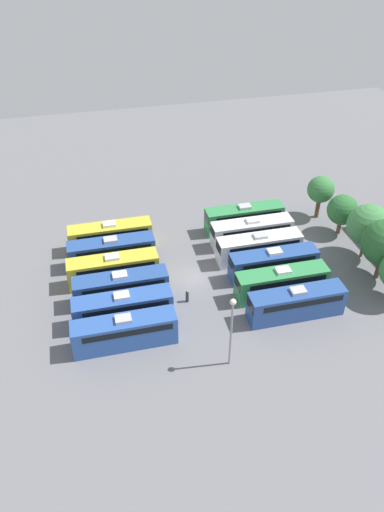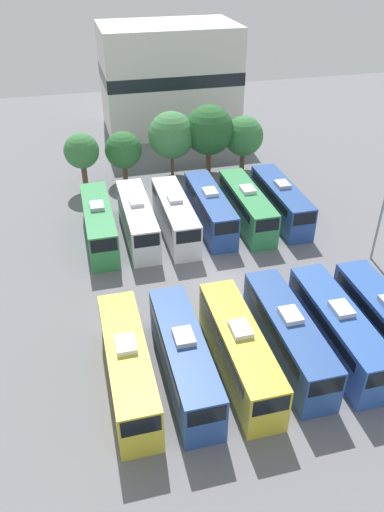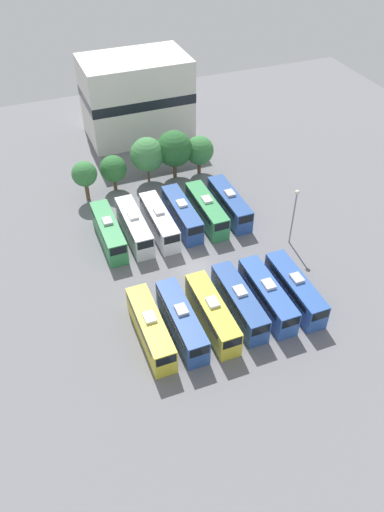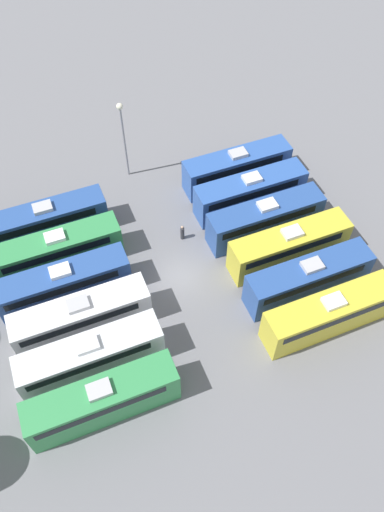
% 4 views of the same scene
% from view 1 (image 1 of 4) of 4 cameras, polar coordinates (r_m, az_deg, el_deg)
% --- Properties ---
extents(ground_plane, '(115.84, 115.84, 0.00)m').
position_cam_1_polar(ground_plane, '(59.58, 0.19, -2.53)').
color(ground_plane, slate).
extents(bus_0, '(2.47, 10.51, 3.69)m').
position_cam_1_polar(bus_0, '(64.44, -9.27, 2.37)').
color(bus_0, gold).
rests_on(bus_0, ground_plane).
extents(bus_1, '(2.47, 10.51, 3.69)m').
position_cam_1_polar(bus_1, '(61.58, -9.13, 0.57)').
color(bus_1, '#284C93').
rests_on(bus_1, ground_plane).
extents(bus_2, '(2.47, 10.51, 3.69)m').
position_cam_1_polar(bus_2, '(58.74, -8.95, -1.43)').
color(bus_2, gold).
rests_on(bus_2, ground_plane).
extents(bus_3, '(2.47, 10.51, 3.69)m').
position_cam_1_polar(bus_3, '(56.03, -8.08, -3.51)').
color(bus_3, '#284C93').
rests_on(bus_3, ground_plane).
extents(bus_4, '(2.47, 10.51, 3.69)m').
position_cam_1_polar(bus_4, '(53.43, -7.86, -5.87)').
color(bus_4, '#2D56A8').
rests_on(bus_4, ground_plane).
extents(bus_5, '(2.47, 10.51, 3.69)m').
position_cam_1_polar(bus_5, '(50.90, -7.68, -8.50)').
color(bus_5, '#2D56A8').
rests_on(bus_5, ground_plane).
extents(bus_6, '(2.47, 10.51, 3.69)m').
position_cam_1_polar(bus_6, '(67.53, 5.99, 4.42)').
color(bus_6, '#338C4C').
rests_on(bus_6, ground_plane).
extents(bus_7, '(2.47, 10.51, 3.69)m').
position_cam_1_polar(bus_7, '(64.77, 6.85, 2.81)').
color(bus_7, silver).
rests_on(bus_7, ground_plane).
extents(bus_8, '(2.47, 10.51, 3.69)m').
position_cam_1_polar(bus_8, '(62.06, 7.70, 1.04)').
color(bus_8, silver).
rests_on(bus_8, ground_plane).
extents(bus_9, '(2.47, 10.51, 3.69)m').
position_cam_1_polar(bus_9, '(59.67, 9.31, -0.78)').
color(bus_9, '#284C93').
rests_on(bus_9, ground_plane).
extents(bus_10, '(2.47, 10.51, 3.69)m').
position_cam_1_polar(bus_10, '(57.03, 10.22, -2.94)').
color(bus_10, '#338C4C').
rests_on(bus_10, ground_plane).
extents(bus_11, '(2.47, 10.51, 3.69)m').
position_cam_1_polar(bus_11, '(54.69, 11.85, -5.22)').
color(bus_11, '#284C93').
rests_on(bus_11, ground_plane).
extents(worker_person, '(0.36, 0.36, 1.62)m').
position_cam_1_polar(worker_person, '(55.93, -0.55, -4.63)').
color(worker_person, '#333338').
rests_on(worker_person, ground_plane).
extents(light_pole, '(0.60, 0.60, 8.33)m').
position_cam_1_polar(light_pole, '(46.13, 4.57, -7.51)').
color(light_pole, gray).
rests_on(light_pole, ground_plane).
extents(tree_0, '(3.69, 3.69, 6.25)m').
position_cam_1_polar(tree_0, '(70.74, 14.50, 7.35)').
color(tree_0, brown).
rests_on(tree_0, ground_plane).
extents(tree_1, '(4.03, 4.03, 5.66)m').
position_cam_1_polar(tree_1, '(68.24, 16.82, 5.06)').
color(tree_1, brown).
rests_on(tree_1, ground_plane).
extents(tree_2, '(5.18, 5.18, 7.28)m').
position_cam_1_polar(tree_2, '(64.01, 19.51, 3.35)').
color(tree_2, brown).
rests_on(tree_2, ground_plane).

